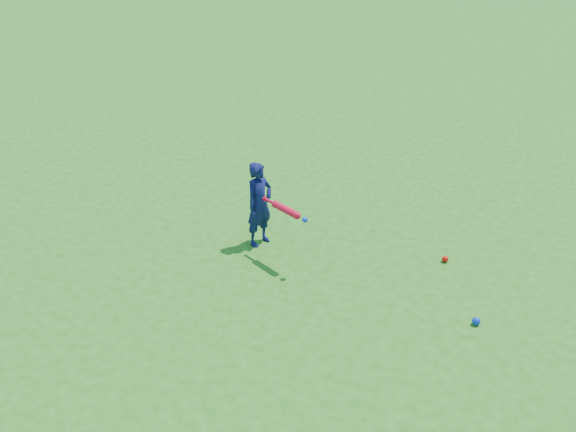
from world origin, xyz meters
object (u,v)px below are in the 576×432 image
at_px(ground_ball_blue, 476,321).
at_px(bat_swing, 288,211).
at_px(child, 259,204).
at_px(ground_ball_red, 445,259).

bearing_deg(ground_ball_blue, bat_swing, 170.34).
distance_m(ground_ball_blue, bat_swing, 2.19).
bearing_deg(child, bat_swing, -102.24).
distance_m(child, ground_ball_red, 2.14).
bearing_deg(ground_ball_red, child, -168.75).
xyz_separation_m(child, ground_ball_blue, (2.54, -0.64, -0.46)).
relative_size(child, ground_ball_red, 13.82).
distance_m(ground_ball_red, ground_ball_blue, 1.15).
xyz_separation_m(child, ground_ball_red, (2.05, 0.41, -0.46)).
bearing_deg(ground_ball_blue, child, 165.93).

